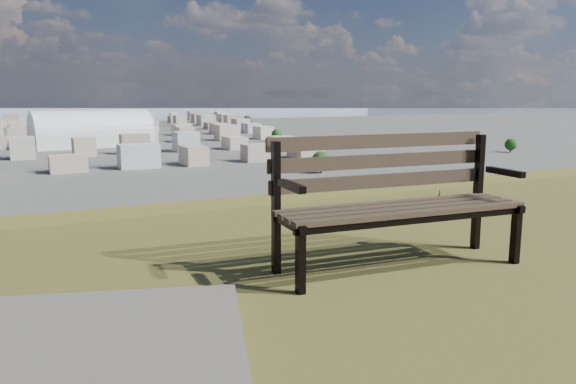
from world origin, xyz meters
TOP-DOWN VIEW (x-y plane):
  - park_bench at (0.25, 1.31)m, footprint 2.03×0.79m
  - grass_tufts at (-0.69, -0.36)m, footprint 12.49×7.38m
  - arena at (34.32, 294.33)m, footprint 59.03×30.97m
  - city_blocks at (0.00, 394.44)m, footprint 395.00×361.00m
  - bay_water at (0.00, 900.00)m, footprint 2400.00×700.00m

SIDE VIEW (x-z plane):
  - bay_water at x=0.00m, z-range -0.06..0.06m
  - city_blocks at x=0.00m, z-range 0.00..7.00m
  - arena at x=34.32m, z-range -6.29..17.52m
  - grass_tufts at x=-0.69m, z-range 24.98..25.26m
  - park_bench at x=0.25m, z-range 25.07..26.11m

